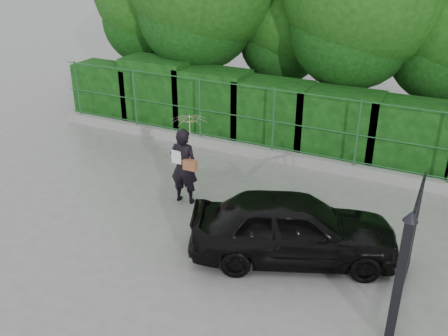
% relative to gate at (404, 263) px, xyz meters
% --- Properties ---
extents(ground, '(80.00, 80.00, 0.00)m').
position_rel_gate_xyz_m(ground, '(-4.60, 0.72, -1.19)').
color(ground, gray).
extents(kerb, '(14.00, 0.25, 0.30)m').
position_rel_gate_xyz_m(kerb, '(-4.60, 5.22, -1.04)').
color(kerb, '#9E9E99').
rests_on(kerb, ground).
extents(fence, '(14.13, 0.06, 1.80)m').
position_rel_gate_xyz_m(fence, '(-4.38, 5.22, 0.01)').
color(fence, '#22592D').
rests_on(fence, kerb).
extents(hedge, '(14.20, 1.20, 2.23)m').
position_rel_gate_xyz_m(hedge, '(-4.71, 6.22, -0.19)').
color(hedge, black).
rests_on(hedge, ground).
extents(gate, '(0.22, 2.33, 2.36)m').
position_rel_gate_xyz_m(gate, '(0.00, 0.00, 0.00)').
color(gate, black).
rests_on(gate, ground).
extents(woman, '(0.93, 0.85, 2.18)m').
position_rel_gate_xyz_m(woman, '(-5.11, 2.07, 0.17)').
color(woman, black).
rests_on(woman, ground).
extents(car, '(4.30, 3.01, 1.36)m').
position_rel_gate_xyz_m(car, '(-2.13, 1.01, -0.51)').
color(car, black).
rests_on(car, ground).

